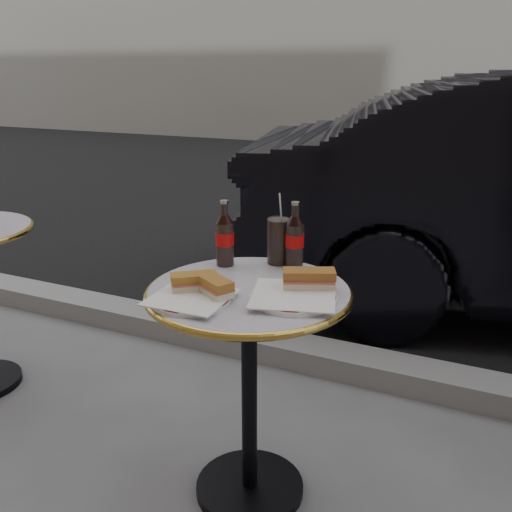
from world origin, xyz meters
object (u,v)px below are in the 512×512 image
at_px(plate_right, 294,298).
at_px(cola_bottle_left, 225,233).
at_px(cola_bottle_right, 295,235).
at_px(cola_glass, 278,241).
at_px(bistro_table, 249,396).
at_px(plate_left, 191,300).

distance_m(plate_right, cola_bottle_left, 0.38).
distance_m(cola_bottle_right, cola_glass, 0.07).
bearing_deg(plate_right, cola_bottle_right, 110.99).
relative_size(cola_bottle_right, cola_glass, 1.41).
bearing_deg(cola_bottle_right, bistro_table, -101.78).
bearing_deg(plate_left, cola_glass, 77.62).
bearing_deg(cola_bottle_left, plate_left, -79.08).
distance_m(bistro_table, cola_bottle_left, 0.53).
bearing_deg(bistro_table, plate_right, -9.48).
xyz_separation_m(bistro_table, plate_right, (0.15, -0.03, 0.37)).
bearing_deg(bistro_table, cola_bottle_right, 78.22).
bearing_deg(plate_left, plate_right, 27.87).
bearing_deg(cola_bottle_left, plate_right, -30.50).
height_order(bistro_table, cola_glass, cola_glass).
xyz_separation_m(bistro_table, plate_left, (-0.10, -0.16, 0.37)).
bearing_deg(cola_bottle_right, cola_glass, 168.23).
distance_m(bistro_table, plate_right, 0.40).
relative_size(plate_left, cola_glass, 1.44).
distance_m(cola_bottle_left, cola_glass, 0.18).
distance_m(plate_right, cola_glass, 0.33).
distance_m(plate_right, cola_bottle_right, 0.30).
distance_m(plate_left, plate_right, 0.29).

